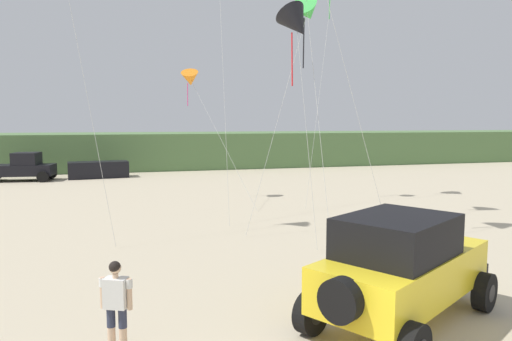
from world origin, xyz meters
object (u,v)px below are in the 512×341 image
object	(u,v)px
distant_sedan	(98,170)
kite_red_delta	(190,79)
jeep	(402,265)
person_watching	(116,301)
kite_green_box	(308,12)
distant_pickup	(21,168)
kite_pink_ribbon	(297,24)

from	to	relation	value
distant_sedan	kite_red_delta	bearing A→B (deg)	-71.39
jeep	person_watching	world-z (taller)	jeep
jeep	kite_green_box	distance (m)	11.51
person_watching	distant_pickup	distance (m)	28.17
person_watching	kite_pink_ribbon	bearing A→B (deg)	49.30
distant_sedan	distant_pickup	bearing A→B (deg)	179.26
person_watching	kite_green_box	bearing A→B (deg)	50.96
distant_sedan	jeep	bearing A→B (deg)	-82.31
person_watching	kite_pink_ribbon	xyz separation A→B (m)	(5.94, 6.90, 6.46)
distant_sedan	kite_red_delta	size ratio (longest dim) A/B	0.61
jeep	distant_pickup	bearing A→B (deg)	114.02
jeep	kite_pink_ribbon	size ratio (longest dim) A/B	0.61
kite_red_delta	kite_green_box	size ratio (longest dim) A/B	0.77
distant_sedan	kite_green_box	xyz separation A→B (m)	(8.69, -19.19, 7.65)
kite_pink_ribbon	kite_red_delta	xyz separation A→B (m)	(-2.27, 9.74, -1.06)
person_watching	distant_pickup	xyz separation A→B (m)	(-6.74, 27.35, 0.00)
kite_pink_ribbon	kite_red_delta	world-z (taller)	kite_pink_ribbon
distant_sedan	kite_red_delta	world-z (taller)	kite_red_delta
distant_sedan	kite_red_delta	distance (m)	13.69
kite_pink_ribbon	kite_red_delta	bearing A→B (deg)	103.11
distant_sedan	kite_green_box	bearing A→B (deg)	-72.31
distant_pickup	kite_green_box	xyz separation A→B (m)	(13.79, -18.66, 7.31)
kite_red_delta	kite_green_box	xyz separation A→B (m)	(3.38, -7.95, 1.91)
jeep	distant_pickup	size ratio (longest dim) A/B	1.04
person_watching	jeep	bearing A→B (deg)	-2.95
jeep	distant_sedan	distance (m)	29.08
jeep	person_watching	xyz separation A→B (m)	(-5.58, 0.29, -0.26)
distant_sedan	kite_pink_ribbon	size ratio (longest dim) A/B	0.52
jeep	kite_red_delta	world-z (taller)	kite_red_delta
jeep	distant_sedan	size ratio (longest dim) A/B	1.18
distant_pickup	kite_green_box	size ratio (longest dim) A/B	0.54
person_watching	distant_pickup	bearing A→B (deg)	103.84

